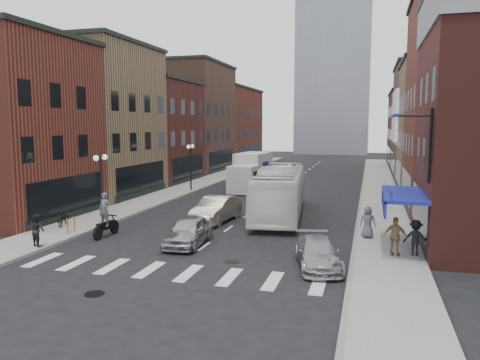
% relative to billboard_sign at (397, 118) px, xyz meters
% --- Properties ---
extents(ground, '(160.00, 160.00, 0.00)m').
position_rel_billboard_sign_xyz_m(ground, '(-8.59, -0.50, -6.13)').
color(ground, black).
rests_on(ground, ground).
extents(sidewalk_left, '(3.00, 74.00, 0.15)m').
position_rel_billboard_sign_xyz_m(sidewalk_left, '(-17.09, 21.50, -6.06)').
color(sidewalk_left, gray).
rests_on(sidewalk_left, ground).
extents(sidewalk_right, '(3.00, 74.00, 0.15)m').
position_rel_billboard_sign_xyz_m(sidewalk_right, '(-0.09, 21.50, -6.06)').
color(sidewalk_right, gray).
rests_on(sidewalk_right, ground).
extents(curb_left, '(0.20, 74.00, 0.16)m').
position_rel_billboard_sign_xyz_m(curb_left, '(-15.59, 21.50, -6.13)').
color(curb_left, gray).
rests_on(curb_left, ground).
extents(curb_right, '(0.20, 74.00, 0.16)m').
position_rel_billboard_sign_xyz_m(curb_right, '(-1.59, 21.50, -6.13)').
color(curb_right, gray).
rests_on(curb_right, ground).
extents(crosswalk_stripes, '(12.00, 2.20, 0.01)m').
position_rel_billboard_sign_xyz_m(crosswalk_stripes, '(-8.59, -3.50, -6.13)').
color(crosswalk_stripes, silver).
rests_on(crosswalk_stripes, ground).
extents(bldg_left_mid_a, '(10.30, 10.20, 12.30)m').
position_rel_billboard_sign_xyz_m(bldg_left_mid_a, '(-23.58, 13.50, 0.02)').
color(bldg_left_mid_a, olive).
rests_on(bldg_left_mid_a, ground).
extents(bldg_left_mid_b, '(10.30, 10.20, 10.30)m').
position_rel_billboard_sign_xyz_m(bldg_left_mid_b, '(-23.58, 23.50, -0.98)').
color(bldg_left_mid_b, '#4C1E1B').
rests_on(bldg_left_mid_b, ground).
extents(bldg_left_far_a, '(10.30, 12.20, 13.30)m').
position_rel_billboard_sign_xyz_m(bldg_left_far_a, '(-23.58, 34.50, 0.52)').
color(bldg_left_far_a, brown).
rests_on(bldg_left_far_a, ground).
extents(bldg_left_far_b, '(10.30, 16.20, 11.30)m').
position_rel_billboard_sign_xyz_m(bldg_left_far_b, '(-23.58, 48.50, -0.48)').
color(bldg_left_far_b, maroon).
rests_on(bldg_left_far_b, ground).
extents(bldg_right_mid_b, '(10.30, 10.20, 11.30)m').
position_rel_billboard_sign_xyz_m(bldg_right_mid_b, '(6.41, 23.50, -0.48)').
color(bldg_right_mid_b, olive).
rests_on(bldg_right_mid_b, ground).
extents(bldg_right_far_a, '(10.30, 12.20, 12.30)m').
position_rel_billboard_sign_xyz_m(bldg_right_far_a, '(6.41, 34.50, 0.02)').
color(bldg_right_far_a, brown).
rests_on(bldg_right_far_a, ground).
extents(bldg_right_far_b, '(10.30, 16.20, 10.30)m').
position_rel_billboard_sign_xyz_m(bldg_right_far_b, '(6.41, 48.50, -0.98)').
color(bldg_right_far_b, '#4C1E1B').
rests_on(bldg_right_far_b, ground).
extents(awning_blue, '(1.80, 5.00, 0.78)m').
position_rel_billboard_sign_xyz_m(awning_blue, '(0.34, 2.00, -3.50)').
color(awning_blue, navy).
rests_on(awning_blue, ground).
extents(billboard_sign, '(1.52, 3.00, 3.70)m').
position_rel_billboard_sign_xyz_m(billboard_sign, '(0.00, 0.00, 0.00)').
color(billboard_sign, black).
rests_on(billboard_sign, ground).
extents(distant_tower, '(14.00, 14.00, 50.00)m').
position_rel_billboard_sign_xyz_m(distant_tower, '(-8.59, 77.50, 18.87)').
color(distant_tower, '#9399A0').
rests_on(distant_tower, ground).
extents(streetlamp_near, '(0.32, 1.22, 4.11)m').
position_rel_billboard_sign_xyz_m(streetlamp_near, '(-15.99, 3.50, -3.22)').
color(streetlamp_near, black).
rests_on(streetlamp_near, ground).
extents(streetlamp_far, '(0.32, 1.22, 4.11)m').
position_rel_billboard_sign_xyz_m(streetlamp_far, '(-15.99, 17.50, -3.22)').
color(streetlamp_far, black).
rests_on(streetlamp_far, ground).
extents(bike_rack, '(0.08, 0.68, 0.80)m').
position_rel_billboard_sign_xyz_m(bike_rack, '(-16.19, 0.80, -5.58)').
color(bike_rack, '#D8590C').
rests_on(bike_rack, sidewalk_left).
extents(box_truck, '(2.60, 7.63, 3.27)m').
position_rel_billboard_sign_xyz_m(box_truck, '(-11.25, 19.95, -4.52)').
color(box_truck, silver).
rests_on(box_truck, ground).
extents(motorcycle_rider, '(0.69, 2.30, 2.34)m').
position_rel_billboard_sign_xyz_m(motorcycle_rider, '(-14.23, 0.98, -5.04)').
color(motorcycle_rider, black).
rests_on(motorcycle_rider, ground).
extents(transit_bus, '(3.91, 11.64, 3.18)m').
position_rel_billboard_sign_xyz_m(transit_bus, '(-6.51, 8.93, -4.54)').
color(transit_bus, white).
rests_on(transit_bus, ground).
extents(sedan_left_near, '(1.86, 4.15, 1.38)m').
position_rel_billboard_sign_xyz_m(sedan_left_near, '(-9.44, 0.61, -5.44)').
color(sedan_left_near, '#B1B1B6').
rests_on(sedan_left_near, ground).
extents(sedan_left_far, '(2.02, 4.76, 1.53)m').
position_rel_billboard_sign_xyz_m(sedan_left_far, '(-9.86, 6.13, -5.37)').
color(sedan_left_far, '#A99C89').
rests_on(sedan_left_far, ground).
extents(curb_car, '(2.62, 4.36, 1.18)m').
position_rel_billboard_sign_xyz_m(curb_car, '(-2.96, -1.30, -5.54)').
color(curb_car, '#A7A7AB').
rests_on(curb_car, ground).
extents(parked_bicycle, '(1.22, 1.90, 0.94)m').
position_rel_billboard_sign_xyz_m(parked_bicycle, '(-17.67, 2.20, -5.51)').
color(parked_bicycle, black).
rests_on(parked_bicycle, sidewalk_left).
extents(ped_left_solo, '(0.85, 0.66, 1.54)m').
position_rel_billboard_sign_xyz_m(ped_left_solo, '(-15.99, -2.04, -5.21)').
color(ped_left_solo, black).
rests_on(ped_left_solo, sidewalk_left).
extents(ped_right_a, '(1.06, 0.61, 1.57)m').
position_rel_billboard_sign_xyz_m(ped_right_a, '(1.01, 1.10, -5.20)').
color(ped_right_a, black).
rests_on(ped_right_a, sidewalk_right).
extents(ped_right_b, '(1.10, 0.76, 1.71)m').
position_rel_billboard_sign_xyz_m(ped_right_b, '(0.17, 0.78, -5.13)').
color(ped_right_b, '#906D49').
rests_on(ped_right_b, sidewalk_right).
extents(ped_right_c, '(0.84, 0.59, 1.63)m').
position_rel_billboard_sign_xyz_m(ped_right_c, '(-1.02, 3.84, -5.17)').
color(ped_right_c, '#56575D').
rests_on(ped_right_c, sidewalk_right).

